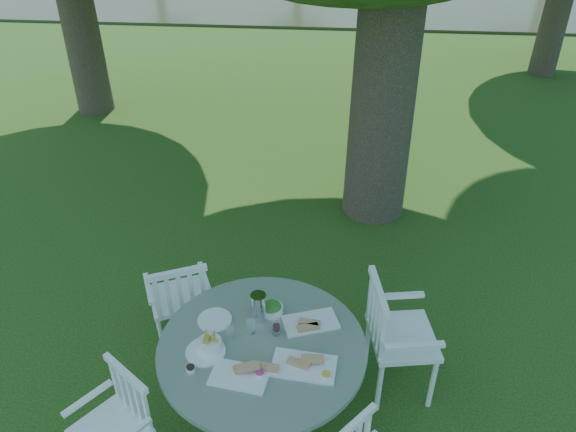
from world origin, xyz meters
name	(u,v)px	position (x,y,z in m)	size (l,w,h in m)	color
ground	(286,303)	(0.00, 0.00, 0.00)	(140.00, 140.00, 0.00)	#16360B
table	(263,359)	(-0.05, -1.22, 0.61)	(1.43, 1.43, 0.74)	black
chair_ne	(390,331)	(0.85, -0.86, 0.59)	(0.56, 0.58, 1.01)	white
chair_nw	(180,298)	(-0.81, -0.58, 0.53)	(0.59, 0.57, 0.90)	white
chair_sw	(120,417)	(-0.92, -1.70, 0.50)	(0.59, 0.58, 0.86)	white
tableware	(258,333)	(-0.09, -1.15, 0.78)	(1.04, 0.82, 0.22)	white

